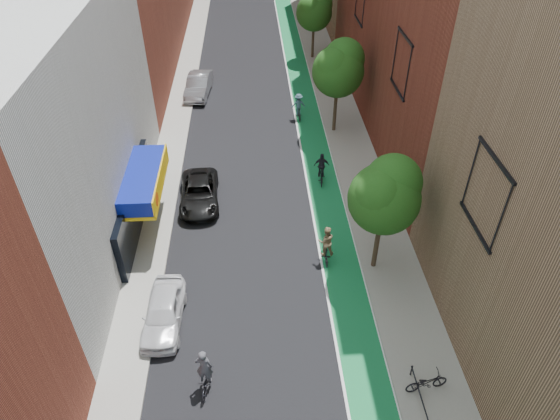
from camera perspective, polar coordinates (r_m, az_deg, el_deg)
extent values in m
cube|color=#136D3D|center=(38.68, 3.31, 10.35)|extent=(2.00, 68.00, 0.01)
cube|color=gray|center=(38.84, -11.73, 9.83)|extent=(2.00, 68.00, 0.15)
cube|color=gray|center=(39.01, 7.03, 10.49)|extent=(3.00, 68.00, 0.15)
cube|color=silver|center=(27.25, -26.48, 7.66)|extent=(8.00, 20.00, 12.00)
cylinder|color=#332619|center=(25.05, 11.00, -3.74)|extent=(0.24, 0.24, 3.30)
sphere|color=#174E14|center=(23.34, 11.80, 1.24)|extent=(3.36, 3.36, 3.36)
sphere|color=#174E14|center=(23.26, 12.81, 3.13)|extent=(2.64, 2.64, 2.64)
sphere|color=#174E14|center=(22.75, 11.38, 1.72)|extent=(2.40, 2.40, 2.40)
cylinder|color=#332619|center=(36.35, 6.31, 11.30)|extent=(0.24, 0.24, 3.47)
sphere|color=#174E14|center=(35.15, 6.64, 15.46)|extent=(3.53, 3.53, 3.53)
sphere|color=#174E14|center=(35.20, 7.33, 16.78)|extent=(2.77, 2.77, 2.77)
sphere|color=#174E14|center=(34.63, 6.27, 16.03)|extent=(2.52, 2.52, 2.52)
cylinder|color=#332619|center=(49.14, 3.78, 18.64)|extent=(0.24, 0.24, 3.19)
sphere|color=#174E14|center=(48.31, 3.92, 21.59)|extent=(3.25, 3.25, 3.25)
sphere|color=#174E14|center=(48.45, 4.42, 22.47)|extent=(2.55, 2.55, 2.55)
sphere|color=#174E14|center=(47.86, 3.60, 22.01)|extent=(2.32, 2.32, 2.32)
imported|color=white|center=(23.40, -13.18, -11.27)|extent=(1.81, 4.23, 1.42)
imported|color=black|center=(29.84, -9.20, 1.93)|extent=(2.45, 4.90, 1.33)
imported|color=gray|center=(42.62, -9.29, 13.89)|extent=(2.20, 5.06, 1.62)
imported|color=black|center=(21.28, -8.48, -18.82)|extent=(0.77, 1.68, 0.85)
imported|color=#494950|center=(20.63, -8.69, -17.29)|extent=(0.73, 0.53, 1.86)
imported|color=black|center=(25.88, 5.22, -4.93)|extent=(0.46, 1.61, 0.96)
imported|color=tan|center=(25.45, 5.29, -3.56)|extent=(0.85, 0.66, 1.74)
imported|color=black|center=(31.42, 4.75, 3.89)|extent=(0.74, 1.68, 0.86)
imported|color=#212129|center=(31.10, 4.80, 5.11)|extent=(0.99, 0.49, 1.63)
imported|color=black|center=(38.50, 2.11, 11.01)|extent=(0.61, 1.57, 0.92)
imported|color=#3C5D6D|center=(38.27, 2.13, 12.01)|extent=(1.11, 0.72, 1.62)
imported|color=black|center=(21.63, 16.42, -18.35)|extent=(1.83, 0.88, 0.92)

